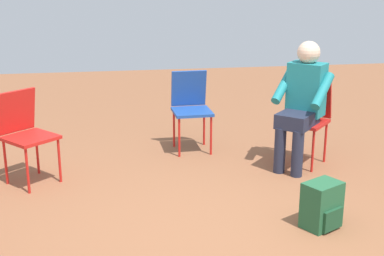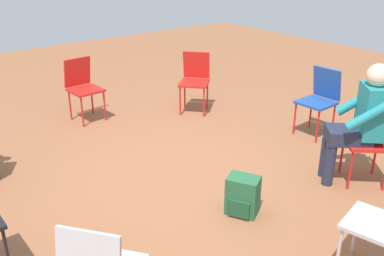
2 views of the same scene
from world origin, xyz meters
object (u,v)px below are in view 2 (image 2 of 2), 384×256
Objects in this scene: chair_southeast at (195,77)px; chair_south at (320,97)px; person_in_teal at (361,118)px; chair_southwest at (375,138)px; backpack_near_laptop_user at (243,197)px; chair_east at (83,85)px.

chair_southeast is 1.00× the size of chair_south.
chair_south is 1.23m from person_in_teal.
backpack_near_laptop_user is at bearing 116.81° from chair_southwest.
chair_southeast is at bearing -29.35° from backpack_near_laptop_user.
chair_southwest is at bearing 149.27° from chair_south.
backpack_near_laptop_user is at bearing 88.31° from chair_east.
chair_southeast and chair_south have the same top height.
chair_southwest and chair_east have the same top height.
chair_east is 0.69× the size of person_in_teal.
chair_east is (0.68, 1.41, 0.00)m from chair_southeast.
chair_east reaches higher than backpack_near_laptop_user.
chair_southeast is 2.68m from backpack_near_laptop_user.
backpack_near_laptop_user is at bearing 120.08° from person_in_teal.
chair_southwest is at bearing 110.26° from chair_east.
chair_south is 0.69× the size of person_in_teal.
chair_east is at bearing 40.37° from chair_south.
chair_south is at bearing -71.05° from backpack_near_laptop_user.
person_in_teal reaches higher than chair_south.
chair_southwest is 1.50m from backpack_near_laptop_user.
chair_southeast is at bearing 21.15° from chair_south.
backpack_near_laptop_user is at bearing 106.88° from chair_south.
backpack_near_laptop_user is (0.29, 1.29, -0.54)m from person_in_teal.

